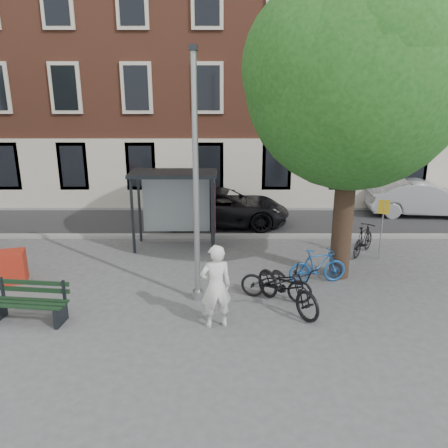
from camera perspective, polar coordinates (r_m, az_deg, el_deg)
ground at (r=11.45m, az=-3.41°, el=-9.75°), size 90.00×90.00×0.00m
road at (r=17.98m, az=-2.14°, el=0.26°), size 40.00×4.00×0.01m
curb_near at (r=16.05m, az=-2.40°, el=-1.57°), size 40.00×0.25×0.12m
curb_far at (r=19.89m, az=-1.94°, el=2.05°), size 40.00×0.25×0.12m
building_row at (r=23.31m, az=-1.78°, el=21.41°), size 30.00×8.00×14.00m
lamppost at (r=10.51m, az=-3.67°, el=3.96°), size 0.28×0.35×6.11m
tree_right at (r=12.09m, az=16.94°, el=18.49°), size 5.76×5.60×8.20m
bus_shelter at (r=14.74m, az=-5.00°, el=4.20°), size 2.85×1.45×2.62m
painter at (r=9.80m, az=-1.08°, el=-8.16°), size 0.81×0.63×1.96m
bench at (r=11.19m, az=-24.04°, el=-9.54°), size 1.83×0.78×0.92m
bike_a at (r=11.28m, az=6.82°, el=-7.54°), size 1.96×1.20×0.97m
bike_b at (r=12.42m, az=12.13°, el=-5.41°), size 1.72×0.76×1.00m
bike_c at (r=10.83m, az=8.26°, el=-8.05°), size 1.87×2.32×1.18m
bike_d at (r=14.99m, az=17.74°, el=-1.95°), size 1.37×1.62×1.00m
car_dark at (r=17.49m, az=-0.13°, el=2.26°), size 5.34×2.65×1.46m
car_silver at (r=20.63m, az=24.47°, el=3.07°), size 4.72×2.00×1.52m
red_stand at (r=13.61m, az=-26.33°, el=-5.06°), size 1.03×0.82×0.90m
notice_sign at (r=14.45m, az=20.04°, el=0.90°), size 0.32×0.15×1.94m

